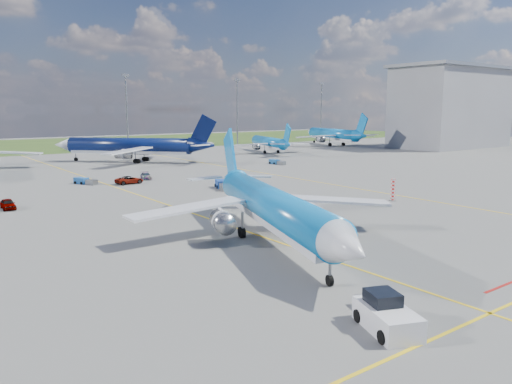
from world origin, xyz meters
TOP-DOWN VIEW (x-y plane):
  - ground at (0.00, 0.00)m, footprint 400.00×400.00m
  - taxiway_lines at (0.17, 27.70)m, footprint 60.25×160.00m
  - floodlight_masts at (10.00, 110.00)m, footprint 202.20×0.50m
  - terminal_building at (120.00, 60.00)m, footprint 42.00×22.00m
  - warning_post at (26.00, 8.00)m, footprint 0.50×0.50m
  - bg_jet_n at (17.01, 77.06)m, footprint 51.62×52.01m
  - bg_jet_ne at (59.41, 78.42)m, footprint 33.46×38.40m
  - bg_jet_ene at (95.18, 88.52)m, footprint 41.87×48.72m
  - main_airliner at (-0.36, 0.91)m, footprint 38.98×44.40m
  - pushback_tug at (-6.88, -17.67)m, footprint 3.68×6.07m
  - service_car_a at (-17.24, 32.62)m, footprint 1.66×3.83m
  - service_car_b at (3.27, 44.01)m, footprint 4.85×2.59m
  - service_car_c at (7.85, 47.66)m, footprint 2.71×4.34m
  - baggage_tug_w at (13.00, 30.51)m, footprint 3.34×5.55m
  - baggage_tug_c at (-2.78, 48.16)m, footprint 2.94×4.65m
  - baggage_tug_e at (41.90, 52.94)m, footprint 1.42×4.67m

SIDE VIEW (x-z plane):
  - ground at x=0.00m, z-range 0.00..0.00m
  - bg_jet_n at x=17.01m, z-range -5.45..5.45m
  - bg_jet_ne at x=59.41m, z-range -4.24..4.24m
  - bg_jet_ene at x=95.18m, z-range -5.46..5.46m
  - main_airliner at x=-0.36m, z-range -4.86..4.86m
  - taxiway_lines at x=0.17m, z-range 0.00..0.02m
  - baggage_tug_c at x=-2.78m, z-range -0.03..0.99m
  - baggage_tug_e at x=41.90m, z-range -0.03..1.01m
  - baggage_tug_w at x=13.00m, z-range -0.04..1.18m
  - service_car_c at x=7.85m, z-range 0.00..1.17m
  - service_car_a at x=-17.24m, z-range 0.00..1.29m
  - service_car_b at x=3.27m, z-range 0.00..1.30m
  - pushback_tug at x=-6.88m, z-range -0.20..1.85m
  - warning_post at x=26.00m, z-range 0.00..3.00m
  - floodlight_masts at x=10.00m, z-range 1.21..23.91m
  - terminal_building at x=120.00m, z-range 0.07..26.07m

